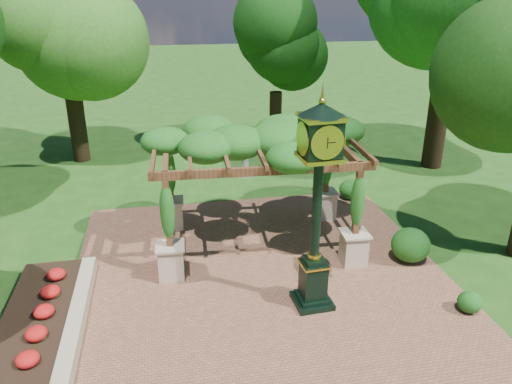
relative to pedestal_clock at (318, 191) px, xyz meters
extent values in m
plane|color=#1E4714|center=(-0.99, -0.27, -3.07)|extent=(120.00, 120.00, 0.00)
cube|color=brown|center=(-0.99, 0.73, -3.05)|extent=(10.00, 12.00, 0.04)
cube|color=#C6B793|center=(-5.59, 0.23, -2.87)|extent=(0.35, 5.00, 0.40)
cube|color=red|center=(-6.49, 0.23, -2.89)|extent=(1.50, 5.00, 0.36)
cube|color=black|center=(0.00, 0.00, -2.96)|extent=(0.95, 0.95, 0.13)
cube|color=black|center=(0.00, 0.00, -2.35)|extent=(0.60, 0.60, 1.01)
cube|color=gold|center=(0.00, 0.00, -1.90)|extent=(0.67, 0.67, 0.04)
cylinder|color=black|center=(0.00, 0.00, -0.44)|extent=(0.24, 0.24, 2.58)
cube|color=black|center=(0.00, 0.00, 1.24)|extent=(0.83, 0.83, 0.79)
cylinder|color=#F1EACC|center=(0.03, -0.40, 1.24)|extent=(0.67, 0.08, 0.67)
cone|color=black|center=(0.00, 0.00, 1.86)|extent=(1.07, 1.07, 0.28)
sphere|color=gold|center=(0.00, 0.00, 2.03)|extent=(0.16, 0.16, 0.16)
cube|color=beige|center=(-3.37, 1.88, -2.57)|extent=(0.69, 0.69, 0.91)
cube|color=brown|center=(-3.37, 1.88, -1.12)|extent=(0.17, 0.17, 1.88)
cube|color=beige|center=(1.69, 1.66, -2.57)|extent=(0.69, 0.69, 0.91)
cube|color=brown|center=(1.69, 1.66, -1.12)|extent=(0.17, 0.17, 1.88)
cube|color=beige|center=(-3.24, 4.92, -2.57)|extent=(0.69, 0.69, 0.91)
cube|color=brown|center=(-3.24, 4.92, -1.12)|extent=(0.17, 0.17, 1.88)
cube|color=beige|center=(1.83, 4.70, -2.57)|extent=(0.69, 0.69, 0.91)
cube|color=brown|center=(1.83, 4.70, -1.12)|extent=(0.17, 0.17, 1.88)
cube|color=brown|center=(-0.84, 1.77, -0.11)|extent=(5.88, 0.40, 0.22)
cube|color=brown|center=(-0.71, 4.81, -0.11)|extent=(5.88, 0.40, 0.22)
ellipsoid|color=#1E5B1A|center=(-0.77, 3.29, 0.17)|extent=(6.03, 3.90, 1.01)
cube|color=gray|center=(-0.12, 9.28, -3.01)|extent=(0.60, 0.60, 0.10)
cylinder|color=gray|center=(-0.12, 9.28, -2.55)|extent=(0.31, 0.31, 0.93)
cylinder|color=gray|center=(-0.12, 9.28, -2.06)|extent=(0.57, 0.57, 0.05)
ellipsoid|color=#1B5518|center=(3.62, -1.01, -2.77)|extent=(0.58, 0.58, 0.52)
ellipsoid|color=#1E5919|center=(3.34, 1.51, -2.54)|extent=(1.16, 1.16, 0.98)
ellipsoid|color=#22651D|center=(3.27, 6.10, -2.66)|extent=(0.88, 0.88, 0.73)
cylinder|color=black|center=(-7.06, 12.66, -1.50)|extent=(0.73, 0.73, 3.14)
ellipsoid|color=#2F621C|center=(-7.06, 12.66, 2.55)|extent=(4.81, 4.81, 4.95)
cylinder|color=#332014|center=(2.02, 13.09, -1.72)|extent=(0.59, 0.59, 2.68)
ellipsoid|color=#11360D|center=(2.02, 13.09, 1.74)|extent=(3.38, 3.38, 4.24)
cylinder|color=black|center=(8.11, 8.97, -0.78)|extent=(0.85, 0.85, 4.58)
camera|label=1|loc=(-3.29, -9.93, 4.27)|focal=35.00mm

